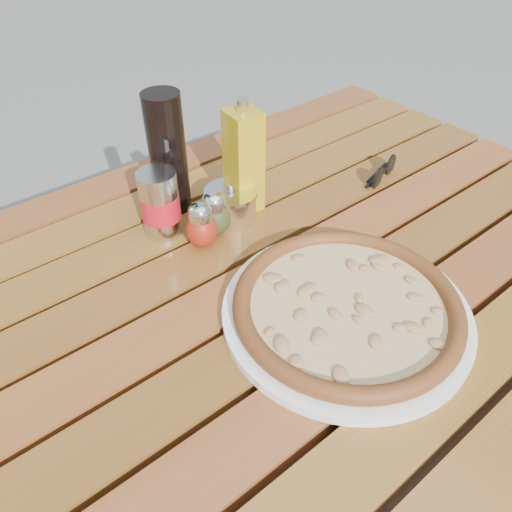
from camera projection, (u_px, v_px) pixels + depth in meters
ground at (261, 491)px, 1.28m from camera, size 60.00×60.00×0.00m
table at (263, 310)px, 0.84m from camera, size 1.40×0.90×0.75m
plate at (346, 313)px, 0.72m from camera, size 0.44×0.44×0.01m
pizza at (347, 305)px, 0.71m from camera, size 0.43×0.43×0.03m
pepper_shaker at (201, 226)px, 0.83m from camera, size 0.07×0.07×0.08m
oregano_shaker at (215, 214)px, 0.86m from camera, size 0.07×0.07×0.08m
dark_bottle at (168, 154)px, 0.87m from camera, size 0.08×0.08×0.22m
soda_can at (160, 204)px, 0.84m from camera, size 0.09×0.09×0.12m
olive_oil_cruet at (244, 161)px, 0.88m from camera, size 0.06×0.06×0.21m
parmesan_tin at (231, 204)px, 0.89m from camera, size 0.10×0.10×0.07m
sunglasses at (383, 172)px, 1.01m from camera, size 0.11×0.05×0.04m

